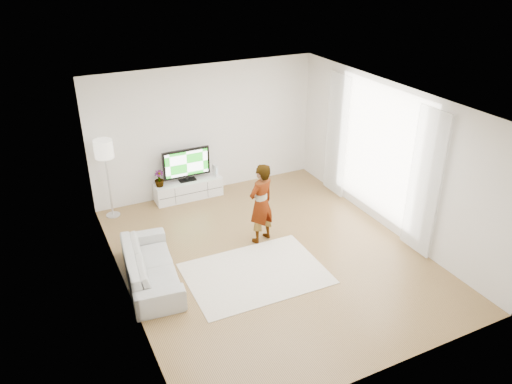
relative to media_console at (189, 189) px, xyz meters
name	(u,v)px	position (x,y,z in m)	size (l,w,h in m)	color
floor	(270,255)	(0.55, -2.76, -0.20)	(6.00, 6.00, 0.00)	#A07D48
ceiling	(272,102)	(0.55, -2.76, 2.60)	(6.00, 6.00, 0.00)	white
wall_left	(119,217)	(-1.95, -2.76, 1.20)	(0.02, 6.00, 2.80)	silver
wall_right	(391,159)	(3.05, -2.76, 1.20)	(0.02, 6.00, 2.80)	silver
wall_back	(206,130)	(0.55, 0.24, 1.20)	(5.00, 0.02, 2.80)	silver
wall_front	(390,285)	(0.55, -5.76, 1.20)	(5.00, 0.02, 2.80)	silver
window	(380,151)	(3.03, -2.46, 1.25)	(0.01, 2.60, 2.50)	white
curtain_near	(424,183)	(2.95, -3.76, 1.15)	(0.04, 0.70, 2.60)	white
curtain_far	(337,135)	(2.95, -1.16, 1.15)	(0.04, 0.70, 2.60)	white
media_console	(189,189)	(0.00, 0.00, 0.00)	(1.46, 0.41, 0.41)	white
television	(186,164)	(0.00, 0.03, 0.59)	(1.02, 0.20, 0.71)	black
game_console	(215,170)	(0.64, 0.00, 0.33)	(0.07, 0.18, 0.24)	white
potted_plant	(159,179)	(-0.62, 0.00, 0.38)	(0.20, 0.20, 0.35)	#3F7238
rug	(256,273)	(0.08, -3.14, -0.20)	(2.28, 1.64, 0.01)	silver
player	(261,203)	(0.64, -2.23, 0.57)	(0.56, 0.37, 1.53)	#334772
sofa	(151,266)	(-1.53, -2.55, 0.08)	(1.96, 0.77, 0.57)	#B8B8B3
floor_lamp	(104,153)	(-1.65, -0.06, 1.18)	(0.36, 0.36, 1.63)	silver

